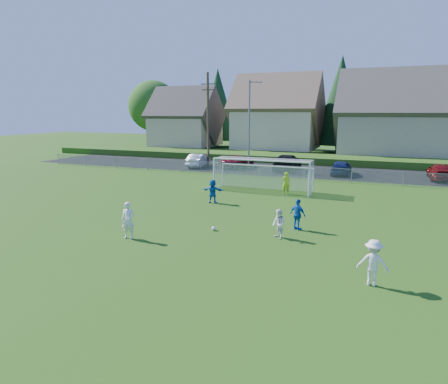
{
  "coord_description": "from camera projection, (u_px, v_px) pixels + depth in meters",
  "views": [
    {
      "loc": [
        8.4,
        -12.89,
        5.97
      ],
      "look_at": [
        0.0,
        8.0,
        1.4
      ],
      "focal_mm": 32.0,
      "sensor_mm": 36.0,
      "label": 1
    }
  ],
  "objects": [
    {
      "name": "ground",
      "position": [
        150.0,
        263.0,
        15.98
      ],
      "size": [
        160.0,
        160.0,
        0.0
      ],
      "primitive_type": "plane",
      "color": "#193D0C",
      "rests_on": "ground"
    },
    {
      "name": "asphalt_lot",
      "position": [
        295.0,
        170.0,
        40.98
      ],
      "size": [
        60.0,
        60.0,
        0.0
      ],
      "primitive_type": "plane",
      "color": "black",
      "rests_on": "ground"
    },
    {
      "name": "grass_embankment",
      "position": [
        308.0,
        159.0,
        47.72
      ],
      "size": [
        70.0,
        6.0,
        0.8
      ],
      "primitive_type": "cube",
      "color": "#1E420F",
      "rests_on": "ground"
    },
    {
      "name": "soccer_ball",
      "position": [
        214.0,
        228.0,
        20.3
      ],
      "size": [
        0.22,
        0.22,
        0.22
      ],
      "primitive_type": "sphere",
      "color": "white",
      "rests_on": "ground"
    },
    {
      "name": "player_white_a",
      "position": [
        128.0,
        221.0,
        18.89
      ],
      "size": [
        0.72,
        0.55,
        1.77
      ],
      "primitive_type": "imported",
      "rotation": [
        0.0,
        0.0,
        0.22
      ],
      "color": "white",
      "rests_on": "ground"
    },
    {
      "name": "player_white_b",
      "position": [
        279.0,
        224.0,
        18.93
      ],
      "size": [
        0.87,
        0.86,
        1.42
      ],
      "primitive_type": "imported",
      "rotation": [
        0.0,
        0.0,
        -0.77
      ],
      "color": "white",
      "rests_on": "ground"
    },
    {
      "name": "player_white_c",
      "position": [
        373.0,
        263.0,
        13.79
      ],
      "size": [
        1.08,
        0.64,
        1.66
      ],
      "primitive_type": "imported",
      "rotation": [
        0.0,
        0.0,
        3.12
      ],
      "color": "white",
      "rests_on": "ground"
    },
    {
      "name": "player_blue_a",
      "position": [
        298.0,
        215.0,
        20.3
      ],
      "size": [
        1.02,
        0.79,
        1.61
      ],
      "primitive_type": "imported",
      "rotation": [
        0.0,
        0.0,
        2.66
      ],
      "color": "#1254AF",
      "rests_on": "ground"
    },
    {
      "name": "player_blue_b",
      "position": [
        213.0,
        191.0,
        26.3
      ],
      "size": [
        1.49,
        0.57,
        1.58
      ],
      "primitive_type": "imported",
      "rotation": [
        0.0,
        0.0,
        3.21
      ],
      "color": "#1254AF",
      "rests_on": "ground"
    },
    {
      "name": "goalkeeper",
      "position": [
        286.0,
        183.0,
        29.1
      ],
      "size": [
        0.69,
        0.56,
        1.65
      ],
      "primitive_type": "imported",
      "rotation": [
        0.0,
        0.0,
        3.45
      ],
      "color": "#A4D819",
      "rests_on": "ground"
    },
    {
      "name": "car_b",
      "position": [
        198.0,
        160.0,
        43.49
      ],
      "size": [
        2.04,
        4.48,
        1.42
      ],
      "primitive_type": "imported",
      "rotation": [
        0.0,
        0.0,
        3.27
      ],
      "color": "white",
      "rests_on": "ground"
    },
    {
      "name": "car_c",
      "position": [
        238.0,
        161.0,
        42.88
      ],
      "size": [
        2.77,
        5.12,
        1.36
      ],
      "primitive_type": "imported",
      "rotation": [
        0.0,
        0.0,
        3.04
      ],
      "color": "maroon",
      "rests_on": "ground"
    },
    {
      "name": "car_d",
      "position": [
        287.0,
        163.0,
        40.73
      ],
      "size": [
        2.56,
        5.76,
        1.64
      ],
      "primitive_type": "imported",
      "rotation": [
        0.0,
        0.0,
        3.19
      ],
      "color": "black",
      "rests_on": "ground"
    },
    {
      "name": "car_e",
      "position": [
        341.0,
        167.0,
        38.0
      ],
      "size": [
        1.73,
        4.15,
        1.4
      ],
      "primitive_type": "imported",
      "rotation": [
        0.0,
        0.0,
        3.12
      ],
      "color": "#16214F",
      "rests_on": "ground"
    },
    {
      "name": "car_g",
      "position": [
        441.0,
        172.0,
        35.15
      ],
      "size": [
        2.12,
        4.96,
        1.42
      ],
      "primitive_type": "imported",
      "rotation": [
        0.0,
        0.0,
        3.17
      ],
      "color": "#640B0D",
      "rests_on": "ground"
    },
    {
      "name": "soccer_goal",
      "position": [
        264.0,
        170.0,
        30.25
      ],
      "size": [
        7.42,
        1.9,
        2.5
      ],
      "color": "white",
      "rests_on": "ground"
    },
    {
      "name": "chainlink_fence",
      "position": [
        282.0,
        172.0,
        35.85
      ],
      "size": [
        52.06,
        0.06,
        1.2
      ],
      "color": "gray",
      "rests_on": "ground"
    },
    {
      "name": "streetlight",
      "position": [
        250.0,
        123.0,
        40.28
      ],
      "size": [
        1.38,
        0.18,
        9.0
      ],
      "color": "slate",
      "rests_on": "ground"
    },
    {
      "name": "utility_pole",
      "position": [
        208.0,
        119.0,
        42.98
      ],
      "size": [
        1.6,
        0.26,
        10.0
      ],
      "color": "#473321",
      "rests_on": "ground"
    },
    {
      "name": "houses_row",
      "position": [
        336.0,
        101.0,
        52.4
      ],
      "size": [
        53.9,
        11.45,
        13.27
      ],
      "color": "tan",
      "rests_on": "ground"
    },
    {
      "name": "tree_row",
      "position": [
        334.0,
        105.0,
        58.53
      ],
      "size": [
        65.98,
        12.36,
        13.8
      ],
      "color": "#382616",
      "rests_on": "ground"
    }
  ]
}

